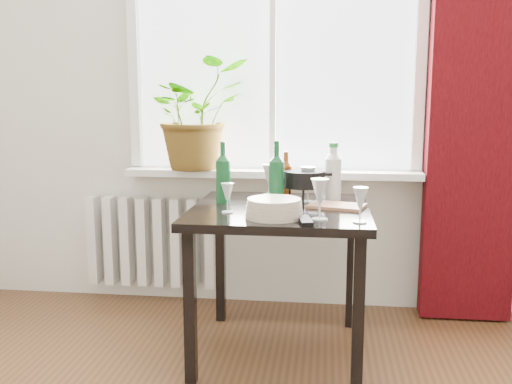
# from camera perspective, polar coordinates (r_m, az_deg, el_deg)

# --- Properties ---
(window) EXTENTS (1.72, 0.08, 1.62)m
(window) POSITION_cam_1_polar(r_m,az_deg,el_deg) (3.40, 1.75, 15.12)
(window) COLOR white
(window) RESTS_ON ground
(windowsill) EXTENTS (1.72, 0.20, 0.04)m
(windowsill) POSITION_cam_1_polar(r_m,az_deg,el_deg) (3.34, 1.57, 1.90)
(windowsill) COLOR white
(windowsill) RESTS_ON ground
(curtain) EXTENTS (0.50, 0.12, 2.56)m
(curtain) POSITION_cam_1_polar(r_m,az_deg,el_deg) (3.37, 21.17, 9.37)
(curtain) COLOR #330408
(curtain) RESTS_ON ground
(radiator) EXTENTS (0.80, 0.10, 0.55)m
(radiator) POSITION_cam_1_polar(r_m,az_deg,el_deg) (3.61, -10.40, -4.89)
(radiator) COLOR silver
(radiator) RESTS_ON ground
(table) EXTENTS (0.85, 0.85, 0.74)m
(table) POSITION_cam_1_polar(r_m,az_deg,el_deg) (2.78, 2.42, -3.39)
(table) COLOR black
(table) RESTS_ON ground
(potted_plant) EXTENTS (0.76, 0.76, 0.64)m
(potted_plant) POSITION_cam_1_polar(r_m,az_deg,el_deg) (3.38, -6.04, 7.74)
(potted_plant) COLOR #256A1C
(potted_plant) RESTS_ON windowsill
(wine_bottle_left) EXTENTS (0.09, 0.09, 0.31)m
(wine_bottle_left) POSITION_cam_1_polar(r_m,az_deg,el_deg) (2.86, -3.31, 2.02)
(wine_bottle_left) COLOR #0C431C
(wine_bottle_left) RESTS_ON table
(wine_bottle_right) EXTENTS (0.08, 0.08, 0.32)m
(wine_bottle_right) POSITION_cam_1_polar(r_m,az_deg,el_deg) (2.79, 2.07, 1.96)
(wine_bottle_right) COLOR #0C401C
(wine_bottle_right) RESTS_ON table
(bottle_amber) EXTENTS (0.08, 0.08, 0.25)m
(bottle_amber) POSITION_cam_1_polar(r_m,az_deg,el_deg) (2.94, 3.00, 1.68)
(bottle_amber) COLOR maroon
(bottle_amber) RESTS_ON table
(cleaning_bottle) EXTENTS (0.10, 0.10, 0.30)m
(cleaning_bottle) POSITION_cam_1_polar(r_m,az_deg,el_deg) (2.95, 7.70, 2.09)
(cleaning_bottle) COLOR silver
(cleaning_bottle) RESTS_ON table
(wineglass_front_right) EXTENTS (0.09, 0.09, 0.18)m
(wineglass_front_right) POSITION_cam_1_polar(r_m,az_deg,el_deg) (2.47, 6.39, -0.69)
(wineglass_front_right) COLOR silver
(wineglass_front_right) RESTS_ON table
(wineglass_far_right) EXTENTS (0.08, 0.08, 0.16)m
(wineglass_far_right) POSITION_cam_1_polar(r_m,az_deg,el_deg) (2.45, 10.38, -1.24)
(wineglass_far_right) COLOR silver
(wineglass_far_right) RESTS_ON table
(wineglass_back_center) EXTENTS (0.10, 0.10, 0.19)m
(wineglass_back_center) POSITION_cam_1_polar(r_m,az_deg,el_deg) (2.88, 5.20, 0.79)
(wineglass_back_center) COLOR silver
(wineglass_back_center) RESTS_ON table
(wineglass_back_left) EXTENTS (0.09, 0.09, 0.17)m
(wineglass_back_left) POSITION_cam_1_polar(r_m,az_deg,el_deg) (3.08, 1.32, 1.27)
(wineglass_back_left) COLOR silver
(wineglass_back_left) RESTS_ON table
(wineglass_front_left) EXTENTS (0.07, 0.07, 0.14)m
(wineglass_front_left) POSITION_cam_1_polar(r_m,az_deg,el_deg) (2.61, -2.87, -0.58)
(wineglass_front_left) COLOR silver
(wineglass_front_left) RESTS_ON table
(plate_stack) EXTENTS (0.32, 0.32, 0.08)m
(plate_stack) POSITION_cam_1_polar(r_m,az_deg,el_deg) (2.51, 1.82, -1.65)
(plate_stack) COLOR beige
(plate_stack) RESTS_ON table
(fondue_pot) EXTENTS (0.26, 0.23, 0.16)m
(fondue_pot) POSITION_cam_1_polar(r_m,az_deg,el_deg) (2.88, 4.84, 0.55)
(fondue_pot) COLOR black
(fondue_pot) RESTS_ON table
(tv_remote) EXTENTS (0.08, 0.17, 0.02)m
(tv_remote) POSITION_cam_1_polar(r_m,az_deg,el_deg) (2.43, 4.94, -2.85)
(tv_remote) COLOR black
(tv_remote) RESTS_ON table
(cutting_board) EXTENTS (0.30, 0.23, 0.01)m
(cutting_board) POSITION_cam_1_polar(r_m,az_deg,el_deg) (2.78, 8.04, -1.38)
(cutting_board) COLOR #A46C4A
(cutting_board) RESTS_ON table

